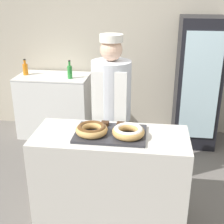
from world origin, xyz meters
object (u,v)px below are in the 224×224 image
at_px(brownie_back_right, 121,124).
at_px(bottle_green, 70,71).
at_px(serving_tray, 111,134).
at_px(brownie_back_left, 105,124).
at_px(donut_chocolate_glaze, 92,129).
at_px(baker_person, 111,112).
at_px(chest_freezer, 55,105).
at_px(donut_light_glaze, 128,131).
at_px(bottle_orange, 25,69).
at_px(beverage_fridge, 197,83).

height_order(brownie_back_right, bottle_green, bottle_green).
height_order(serving_tray, brownie_back_left, brownie_back_left).
xyz_separation_m(donut_chocolate_glaze, brownie_back_right, (0.23, 0.19, -0.03)).
bearing_deg(brownie_back_left, baker_person, 88.96).
height_order(donut_chocolate_glaze, baker_person, baker_person).
bearing_deg(chest_freezer, donut_chocolate_glaze, -62.96).
bearing_deg(baker_person, brownie_back_right, -70.72).
bearing_deg(serving_tray, brownie_back_right, 64.11).
bearing_deg(chest_freezer, donut_light_glaze, -55.43).
bearing_deg(serving_tray, bottle_green, 115.70).
bearing_deg(baker_person, bottle_green, 123.45).
bearing_deg(bottle_green, baker_person, -56.55).
xyz_separation_m(serving_tray, baker_person, (-0.07, 0.55, -0.02)).
relative_size(chest_freezer, bottle_green, 4.03).
distance_m(donut_light_glaze, bottle_green, 1.95).
bearing_deg(bottle_orange, bottle_green, -8.94).
bearing_deg(baker_person, bottle_orange, 139.49).
bearing_deg(donut_chocolate_glaze, chest_freezer, 117.04).
relative_size(brownie_back_right, chest_freezer, 0.07).
relative_size(serving_tray, bottle_green, 2.44).
relative_size(donut_chocolate_glaze, beverage_fridge, 0.16).
height_order(donut_light_glaze, baker_person, baker_person).
relative_size(brownie_back_left, chest_freezer, 0.07).
relative_size(brownie_back_right, bottle_green, 0.28).
xyz_separation_m(serving_tray, brownie_back_left, (-0.07, 0.15, 0.03)).
bearing_deg(brownie_back_left, donut_chocolate_glaze, -114.48).
relative_size(donut_chocolate_glaze, bottle_green, 1.10).
distance_m(serving_tray, brownie_back_left, 0.17).
bearing_deg(chest_freezer, bottle_orange, 179.64).
height_order(beverage_fridge, chest_freezer, beverage_fridge).
xyz_separation_m(chest_freezer, bottle_green, (0.28, -0.11, 0.55)).
bearing_deg(baker_person, beverage_fridge, 49.53).
relative_size(brownie_back_left, bottle_green, 0.28).
xyz_separation_m(brownie_back_left, baker_person, (0.01, 0.40, -0.05)).
relative_size(brownie_back_left, beverage_fridge, 0.04).
relative_size(donut_light_glaze, chest_freezer, 0.27).
height_order(serving_tray, beverage_fridge, beverage_fridge).
relative_size(beverage_fridge, bottle_orange, 7.63).
relative_size(baker_person, chest_freezer, 1.63).
bearing_deg(baker_person, chest_freezer, 129.95).
distance_m(serving_tray, bottle_green, 1.84).
bearing_deg(brownie_back_left, brownie_back_right, 0.00).
bearing_deg(chest_freezer, brownie_back_right, -54.36).
bearing_deg(donut_light_glaze, donut_chocolate_glaze, 180.00).
bearing_deg(beverage_fridge, donut_chocolate_glaze, -122.02).
height_order(serving_tray, donut_light_glaze, donut_light_glaze).
xyz_separation_m(brownie_back_right, beverage_fridge, (0.89, 1.60, -0.05)).
height_order(serving_tray, brownie_back_right, brownie_back_right).
xyz_separation_m(brownie_back_right, baker_person, (-0.14, 0.40, -0.05)).
xyz_separation_m(donut_light_glaze, baker_person, (-0.23, 0.59, -0.07)).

